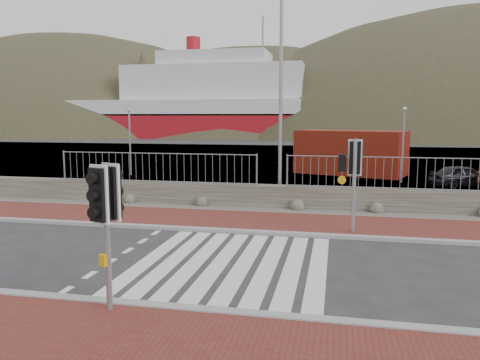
% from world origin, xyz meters
% --- Properties ---
extents(ground, '(220.00, 220.00, 0.00)m').
position_xyz_m(ground, '(0.00, 0.00, 0.00)').
color(ground, '#28282B').
rests_on(ground, ground).
extents(sidewalk_far, '(40.00, 3.00, 0.08)m').
position_xyz_m(sidewalk_far, '(0.00, 4.50, 0.04)').
color(sidewalk_far, maroon).
rests_on(sidewalk_far, ground).
extents(kerb_near, '(40.00, 0.25, 0.12)m').
position_xyz_m(kerb_near, '(0.00, -3.00, 0.05)').
color(kerb_near, gray).
rests_on(kerb_near, ground).
extents(kerb_far, '(40.00, 0.25, 0.12)m').
position_xyz_m(kerb_far, '(0.00, 3.00, 0.05)').
color(kerb_far, gray).
rests_on(kerb_far, ground).
extents(zebra_crossing, '(4.62, 5.60, 0.01)m').
position_xyz_m(zebra_crossing, '(-0.00, 0.00, 0.01)').
color(zebra_crossing, silver).
rests_on(zebra_crossing, ground).
extents(gravel_strip, '(40.00, 1.50, 0.06)m').
position_xyz_m(gravel_strip, '(0.00, 6.50, 0.03)').
color(gravel_strip, '#59544C').
rests_on(gravel_strip, ground).
extents(stone_wall, '(40.00, 0.60, 0.90)m').
position_xyz_m(stone_wall, '(0.00, 7.30, 0.45)').
color(stone_wall, '#49453C').
rests_on(stone_wall, ground).
extents(railing, '(18.07, 0.07, 1.22)m').
position_xyz_m(railing, '(0.00, 7.15, 1.82)').
color(railing, gray).
rests_on(railing, stone_wall).
extents(quay, '(120.00, 40.00, 0.50)m').
position_xyz_m(quay, '(0.00, 27.90, 0.00)').
color(quay, '#4C4C4F').
rests_on(quay, ground).
extents(water, '(220.00, 50.00, 0.05)m').
position_xyz_m(water, '(0.00, 62.90, 0.00)').
color(water, '#3F4C54').
rests_on(water, ground).
extents(ferry, '(50.00, 16.00, 20.00)m').
position_xyz_m(ferry, '(-24.65, 67.90, 5.36)').
color(ferry, maroon).
rests_on(ferry, ground).
extents(hills_backdrop, '(254.00, 90.00, 100.00)m').
position_xyz_m(hills_backdrop, '(6.74, 87.90, -23.05)').
color(hills_backdrop, '#2B301D').
rests_on(hills_backdrop, ground).
extents(traffic_signal_near, '(0.45, 0.35, 2.80)m').
position_xyz_m(traffic_signal_near, '(-1.54, -3.35, 2.01)').
color(traffic_signal_near, gray).
rests_on(traffic_signal_near, ground).
extents(traffic_signal_far, '(0.70, 0.27, 2.94)m').
position_xyz_m(traffic_signal_far, '(2.97, 3.57, 2.14)').
color(traffic_signal_far, gray).
rests_on(traffic_signal_far, ground).
extents(streetlight, '(1.79, 0.54, 8.49)m').
position_xyz_m(streetlight, '(0.34, 8.13, 4.78)').
color(streetlight, gray).
rests_on(streetlight, ground).
extents(shipping_container, '(7.10, 4.89, 2.73)m').
position_xyz_m(shipping_container, '(3.30, 19.12, 1.37)').
color(shipping_container, maroon).
rests_on(shipping_container, ground).
extents(car_a, '(3.61, 2.39, 1.14)m').
position_xyz_m(car_a, '(8.88, 14.77, 0.57)').
color(car_a, black).
rests_on(car_a, ground).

